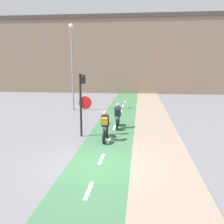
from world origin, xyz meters
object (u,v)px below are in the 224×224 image
(traffic_light_pole, at_px, (82,98))
(street_lamp_far, at_px, (72,59))
(cyclist_far, at_px, (118,116))
(cyclist_near, at_px, (105,127))

(traffic_light_pole, bearing_deg, street_lamp_far, 108.70)
(cyclist_far, bearing_deg, traffic_light_pole, -131.53)
(cyclist_near, bearing_deg, cyclist_far, 81.11)
(street_lamp_far, bearing_deg, cyclist_near, -64.58)
(traffic_light_pole, relative_size, cyclist_near, 1.93)
(cyclist_far, bearing_deg, street_lamp_far, 127.82)
(cyclist_near, height_order, cyclist_far, cyclist_near)
(cyclist_far, bearing_deg, cyclist_near, -98.89)
(cyclist_near, xyz_separation_m, cyclist_far, (0.39, 2.50, -0.00))
(traffic_light_pole, relative_size, cyclist_far, 1.97)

